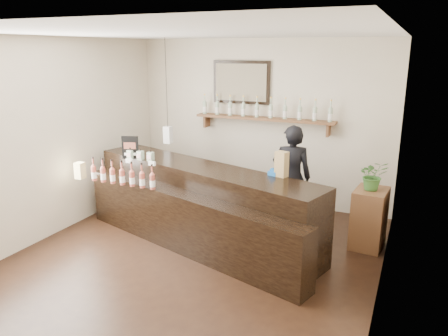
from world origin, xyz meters
TOP-DOWN VIEW (x-y plane):
  - ground at (0.00, 0.00)m, footprint 5.00×5.00m
  - room_shell at (0.00, 0.00)m, footprint 5.00×5.00m
  - back_wall_decor at (-0.16, 2.37)m, footprint 2.66×0.96m
  - counter at (-0.22, 0.56)m, footprint 3.78×2.06m
  - promo_sign at (-1.38, 0.65)m, footprint 0.24×0.11m
  - paper_bag at (0.94, 0.66)m, footprint 0.18×0.15m
  - tape_dispenser at (0.82, 0.66)m, footprint 0.12×0.07m
  - side_cabinet at (2.00, 1.33)m, footprint 0.46×0.59m
  - potted_plant at (2.00, 1.33)m, footprint 0.45×0.42m
  - shopkeeper at (0.84, 1.55)m, footprint 0.73×0.56m

SIDE VIEW (x-z plane):
  - ground at x=0.00m, z-range 0.00..0.00m
  - side_cabinet at x=2.00m, z-range 0.00..0.81m
  - counter at x=-0.22m, z-range -0.12..1.10m
  - shopkeeper at x=0.84m, z-range 0.00..1.78m
  - potted_plant at x=2.00m, z-range 0.81..1.21m
  - tape_dispenser at x=0.82m, z-range 1.04..1.14m
  - paper_bag at x=0.94m, z-range 1.05..1.37m
  - promo_sign at x=-1.38m, z-range 1.05..1.39m
  - room_shell at x=0.00m, z-range -0.80..4.20m
  - back_wall_decor at x=-0.16m, z-range 0.91..2.60m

